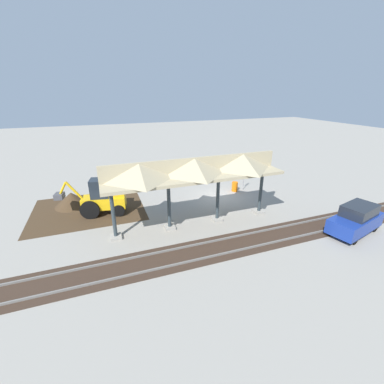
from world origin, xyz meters
name	(u,v)px	position (x,y,z in m)	size (l,w,h in m)	color
ground_plane	(220,197)	(0.00, 0.00, 0.00)	(120.00, 120.00, 0.00)	gray
dirt_work_zone	(89,209)	(11.14, -1.26, 0.00)	(8.51, 7.00, 0.01)	#42301E
platform_canopy	(194,169)	(4.02, 4.05, 4.16)	(12.06, 3.20, 4.90)	#9E998E
rail_tracks	(269,237)	(0.00, 7.41, 0.03)	(60.00, 2.58, 0.15)	slate
stop_sign	(244,176)	(-2.91, -0.83, 1.42)	(0.66, 0.43, 1.99)	gray
backhoe	(102,198)	(10.03, -0.05, 1.27)	(5.13, 2.24, 2.82)	#EAB214
dirt_mound	(73,206)	(12.40, -2.49, 0.00)	(5.58, 5.58, 2.33)	#42301E
distant_parked_car	(356,219)	(-5.69, 8.85, 0.98)	(4.50, 2.71, 1.98)	navy
traffic_barrel	(235,187)	(-1.95, -0.77, 0.45)	(0.56, 0.56, 0.90)	orange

